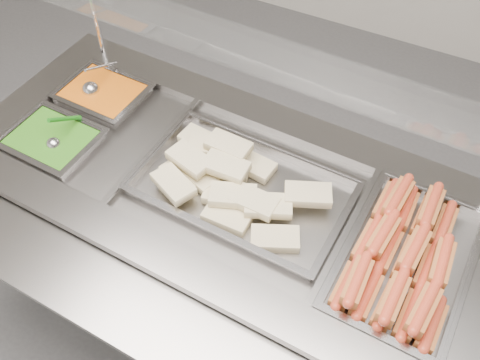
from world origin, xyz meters
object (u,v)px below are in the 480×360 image
at_px(serving_spoon, 56,140).
at_px(steam_counter, 229,251).
at_px(sneeze_guard, 261,54).
at_px(ladle, 92,89).
at_px(pan_hotdogs, 404,265).
at_px(pan_wraps, 243,190).

bearing_deg(serving_spoon, steam_counter, 11.74).
height_order(sneeze_guard, ladle, sneeze_guard).
xyz_separation_m(steam_counter, pan_hotdogs, (0.57, -0.02, 0.37)).
xyz_separation_m(pan_hotdogs, ladle, (-1.19, 0.16, 0.05)).
height_order(ladle, serving_spoon, serving_spoon).
relative_size(sneeze_guard, pan_hotdogs, 2.96).
height_order(sneeze_guard, pan_wraps, sneeze_guard).
bearing_deg(pan_wraps, serving_spoon, -169.43).
relative_size(sneeze_guard, ladle, 8.32).
xyz_separation_m(pan_hotdogs, pan_wraps, (-0.52, 0.02, 0.01)).
relative_size(steam_counter, pan_wraps, 2.75).
bearing_deg(ladle, serving_spoon, -77.94).
xyz_separation_m(sneeze_guard, ladle, (-0.63, -0.06, -0.33)).
bearing_deg(steam_counter, pan_wraps, -1.95).
distance_m(steam_counter, pan_hotdogs, 0.68).
xyz_separation_m(sneeze_guard, serving_spoon, (-0.57, -0.32, -0.32)).
xyz_separation_m(pan_wraps, ladle, (-0.68, 0.14, 0.03)).
xyz_separation_m(steam_counter, pan_wraps, (0.05, -0.00, 0.39)).
distance_m(steam_counter, pan_wraps, 0.39).
xyz_separation_m(steam_counter, serving_spoon, (-0.57, -0.12, 0.42)).
height_order(pan_hotdogs, ladle, ladle).
bearing_deg(pan_hotdogs, ladle, 172.35).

